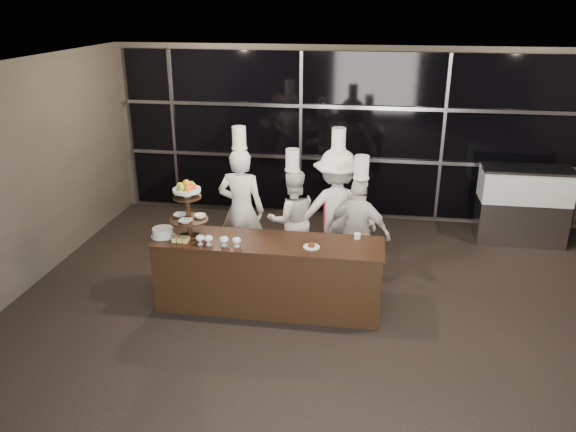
% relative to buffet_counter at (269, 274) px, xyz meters
% --- Properties ---
extents(room, '(10.00, 10.00, 10.00)m').
position_rel_buffet_counter_xyz_m(room, '(1.15, -1.61, 1.03)').
color(room, black).
rests_on(room, ground).
extents(window_wall, '(8.60, 0.10, 2.80)m').
position_rel_buffet_counter_xyz_m(window_wall, '(1.15, 3.33, 1.04)').
color(window_wall, black).
rests_on(window_wall, ground).
extents(buffet_counter, '(2.84, 0.74, 0.92)m').
position_rel_buffet_counter_xyz_m(buffet_counter, '(0.00, 0.00, 0.00)').
color(buffet_counter, black).
rests_on(buffet_counter, ground).
extents(display_stand, '(0.48, 0.48, 0.74)m').
position_rel_buffet_counter_xyz_m(display_stand, '(-1.00, -0.00, 0.87)').
color(display_stand, black).
rests_on(display_stand, buffet_counter).
extents(compotes, '(0.56, 0.11, 0.12)m').
position_rel_buffet_counter_xyz_m(compotes, '(-0.58, -0.22, 0.54)').
color(compotes, silver).
rests_on(compotes, buffet_counter).
extents(layer_cake, '(0.30, 0.30, 0.11)m').
position_rel_buffet_counter_xyz_m(layer_cake, '(-1.33, -0.05, 0.51)').
color(layer_cake, white).
rests_on(layer_cake, buffet_counter).
extents(pastry_squares, '(0.19, 0.13, 0.05)m').
position_rel_buffet_counter_xyz_m(pastry_squares, '(-1.06, -0.17, 0.48)').
color(pastry_squares, '#E9CC72').
rests_on(pastry_squares, buffet_counter).
extents(small_plate, '(0.20, 0.20, 0.05)m').
position_rel_buffet_counter_xyz_m(small_plate, '(0.55, -0.10, 0.47)').
color(small_plate, white).
rests_on(small_plate, buffet_counter).
extents(chef_cup, '(0.08, 0.08, 0.07)m').
position_rel_buffet_counter_xyz_m(chef_cup, '(1.08, 0.25, 0.49)').
color(chef_cup, white).
rests_on(chef_cup, buffet_counter).
extents(display_case, '(1.38, 0.60, 1.24)m').
position_rel_buffet_counter_xyz_m(display_case, '(3.62, 2.69, 0.22)').
color(display_case, '#A5A5AA').
rests_on(display_case, ground).
extents(chef_a, '(0.68, 0.46, 2.10)m').
position_rel_buffet_counter_xyz_m(chef_a, '(-0.59, 1.05, 0.46)').
color(chef_a, white).
rests_on(chef_a, ground).
extents(chef_b, '(0.87, 0.78, 1.79)m').
position_rel_buffet_counter_xyz_m(chef_b, '(0.13, 1.18, 0.30)').
color(chef_b, silver).
rests_on(chef_b, ground).
extents(chef_c, '(1.25, 0.85, 2.09)m').
position_rel_buffet_counter_xyz_m(chef_c, '(0.75, 1.23, 0.44)').
color(chef_c, white).
rests_on(chef_c, ground).
extents(chef_d, '(0.97, 0.64, 1.83)m').
position_rel_buffet_counter_xyz_m(chef_d, '(1.08, 0.83, 0.32)').
color(chef_d, silver).
rests_on(chef_d, ground).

